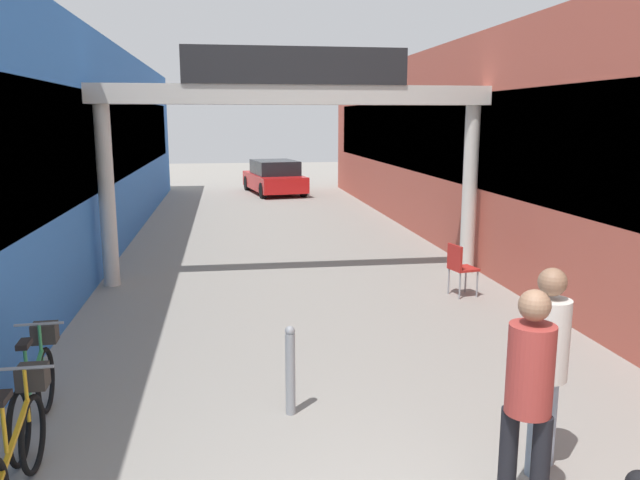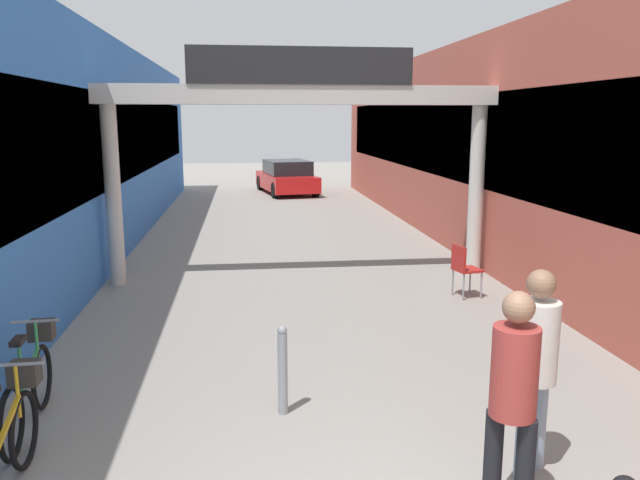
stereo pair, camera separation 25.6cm
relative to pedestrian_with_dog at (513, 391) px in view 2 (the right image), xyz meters
name	(u,v)px [view 2 (the right image)]	position (x,y,z in m)	size (l,w,h in m)	color
storefront_left	(51,150)	(-5.98, 9.91, 1.28)	(3.00, 26.00, 4.59)	blue
storefront_right	(510,148)	(4.21, 9.91, 1.28)	(3.00, 26.00, 4.59)	#B25142
arcade_sign_gateway	(301,118)	(-0.89, 7.31, 1.95)	(7.40, 0.47, 4.18)	beige
pedestrian_with_dog	(513,391)	(0.00, 0.00, 0.00)	(0.48, 0.48, 1.76)	black
pedestrian_companion	(536,359)	(0.44, 0.55, 0.01)	(0.48, 0.48, 1.77)	#8C9EB2
bicycle_orange_nearest	(6,443)	(-3.82, 0.76, -0.58)	(0.46, 1.69, 0.98)	black
bicycle_green_second	(30,384)	(-4.01, 1.92, -0.58)	(0.46, 1.69, 0.98)	black
bollard_post_metal	(283,369)	(-1.57, 1.88, -0.54)	(0.10, 0.10, 0.93)	gray
cafe_chair_red_nearer	(464,266)	(1.69, 5.73, -0.47)	(0.48, 0.48, 0.89)	gray
parked_car_red	(287,177)	(-0.23, 20.94, -0.37)	(2.39, 4.23, 1.33)	red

